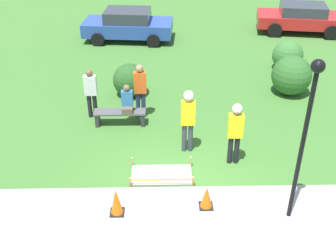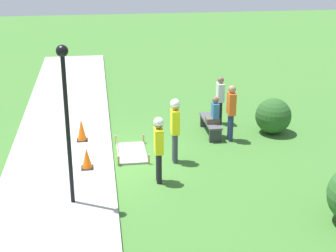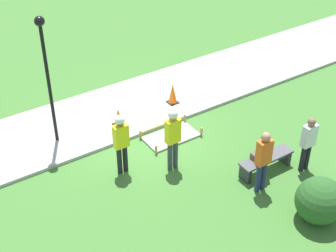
# 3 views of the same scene
# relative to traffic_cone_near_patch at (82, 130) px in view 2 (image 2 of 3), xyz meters

# --- Properties ---
(ground_plane) EXTENTS (60.00, 60.00, 0.00)m
(ground_plane) POSITION_rel_traffic_cone_near_patch_xyz_m (1.65, 0.93, -0.45)
(ground_plane) COLOR #3D702D
(sidewalk) EXTENTS (28.00, 3.10, 0.10)m
(sidewalk) POSITION_rel_traffic_cone_near_patch_xyz_m (1.65, -0.62, -0.40)
(sidewalk) COLOR #9E9E99
(sidewalk) RESTS_ON ground_plane
(wet_concrete_patch) EXTENTS (1.68, 0.94, 0.30)m
(wet_concrete_patch) POSITION_rel_traffic_cone_near_patch_xyz_m (1.07, 1.51, -0.42)
(wet_concrete_patch) COLOR gray
(wet_concrete_patch) RESTS_ON ground_plane
(traffic_cone_near_patch) EXTENTS (0.34, 0.34, 0.72)m
(traffic_cone_near_patch) POSITION_rel_traffic_cone_near_patch_xyz_m (0.00, 0.00, 0.00)
(traffic_cone_near_patch) COLOR black
(traffic_cone_near_patch) RESTS_ON sidewalk
(traffic_cone_far_patch) EXTENTS (0.34, 0.34, 0.60)m
(traffic_cone_far_patch) POSITION_rel_traffic_cone_near_patch_xyz_m (2.13, 0.18, -0.06)
(traffic_cone_far_patch) COLOR black
(traffic_cone_far_patch) RESTS_ON sidewalk
(park_bench) EXTENTS (1.66, 0.44, 0.49)m
(park_bench) POSITION_rel_traffic_cone_near_patch_xyz_m (-0.25, 4.26, -0.11)
(park_bench) COLOR #2D2D33
(park_bench) RESTS_ON ground_plane
(person_seated_on_bench) EXTENTS (0.36, 0.44, 0.89)m
(person_seated_on_bench) POSITION_rel_traffic_cone_near_patch_xyz_m (-0.00, 4.31, 0.38)
(person_seated_on_bench) COLOR brown
(person_seated_on_bench) RESTS_ON park_bench
(worker_supervisor) EXTENTS (0.40, 0.27, 1.86)m
(worker_supervisor) POSITION_rel_traffic_cone_near_patch_xyz_m (3.07, 2.11, 0.67)
(worker_supervisor) COLOR black
(worker_supervisor) RESTS_ON ground_plane
(worker_assistant) EXTENTS (0.40, 0.28, 1.95)m
(worker_assistant) POSITION_rel_traffic_cone_near_patch_xyz_m (1.82, 2.74, 0.74)
(worker_assistant) COLOR #383D47
(worker_assistant) RESTS_ON ground_plane
(bystander_in_orange_shirt) EXTENTS (0.40, 0.24, 1.85)m
(bystander_in_orange_shirt) POSITION_rel_traffic_cone_near_patch_xyz_m (0.40, 4.77, 0.61)
(bystander_in_orange_shirt) COLOR navy
(bystander_in_orange_shirt) RESTS_ON ground_plane
(bystander_in_gray_shirt) EXTENTS (0.40, 0.22, 1.71)m
(bystander_in_gray_shirt) POSITION_rel_traffic_cone_near_patch_xyz_m (-1.20, 4.79, 0.51)
(bystander_in_gray_shirt) COLOR black
(bystander_in_gray_shirt) RESTS_ON ground_plane
(lamppost_near) EXTENTS (0.28, 0.28, 3.93)m
(lamppost_near) POSITION_rel_traffic_cone_near_patch_xyz_m (4.05, -0.16, 2.22)
(lamppost_near) COLOR black
(lamppost_near) RESTS_ON sidewalk
(shrub_rounded_far) EXTENTS (1.20, 1.20, 1.20)m
(shrub_rounded_far) POSITION_rel_traffic_cone_near_patch_xyz_m (-0.05, 6.36, 0.15)
(shrub_rounded_far) COLOR #285623
(shrub_rounded_far) RESTS_ON ground_plane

